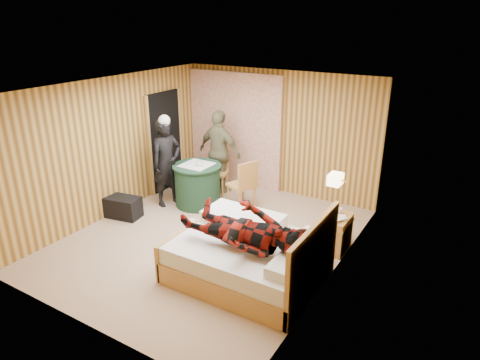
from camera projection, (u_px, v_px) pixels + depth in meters
The scene contains 23 objects.
floor at pixel (209, 239), 7.13m from camera, with size 4.20×5.00×0.01m, color tan.
ceiling at pixel (205, 87), 6.22m from camera, with size 4.20×5.00×0.01m, color white.
wall_back at pixel (278, 133), 8.67m from camera, with size 4.20×0.02×2.50m, color tan.
wall_left at pixel (112, 148), 7.68m from camera, with size 0.02×5.00×2.50m, color tan.
wall_right at pixel (337, 196), 5.66m from camera, with size 0.02×5.00×2.50m, color tan.
curtain at pixel (235, 129), 9.11m from camera, with size 2.20×0.08×2.40m, color beige.
doorway at pixel (165, 142), 8.86m from camera, with size 0.06×0.90×2.05m, color black.
wall_lamp at pixel (336, 179), 6.09m from camera, with size 0.26×0.24×0.16m.
bed at pixel (251, 256), 6.01m from camera, with size 2.01×1.59×1.09m.
nightstand at pixel (334, 232), 6.72m from camera, with size 0.43×0.58×0.56m.
round_table at pixel (198, 185), 8.26m from camera, with size 0.94×0.94×0.83m.
chair_far at pixel (218, 168), 8.81m from camera, with size 0.52×0.52×0.93m.
chair_near at pixel (244, 182), 7.98m from camera, with size 0.58×0.58×0.98m.
duffel_bag at pixel (122, 207), 7.84m from camera, with size 0.68×0.36×0.39m, color black.
sneaker_left at pixel (212, 227), 7.40m from camera, with size 0.25×0.10×0.11m, color silver.
sneaker_right at pixel (194, 224), 7.52m from camera, with size 0.25×0.10×0.11m, color silver.
woman_standing at pixel (167, 163), 8.14m from camera, with size 0.62×0.41×1.70m, color black.
man_at_table at pixel (220, 152), 8.73m from camera, with size 1.01×0.42×1.72m, color #706C4B.
man_on_bed at pixel (244, 221), 5.58m from camera, with size 1.77×0.67×0.86m, color maroon.
book_lower at pixel (335, 217), 6.58m from camera, with size 0.17×0.22×0.02m, color silver.
book_upper at pixel (335, 216), 6.57m from camera, with size 0.16×0.22×0.02m, color silver.
cup_nightstand at pixel (339, 211), 6.71m from camera, with size 0.10×0.10×0.09m, color silver.
cup_table at pixel (199, 164), 8.01m from camera, with size 0.12×0.12×0.10m, color silver.
Camera 1 is at (3.69, -5.11, 3.50)m, focal length 32.00 mm.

